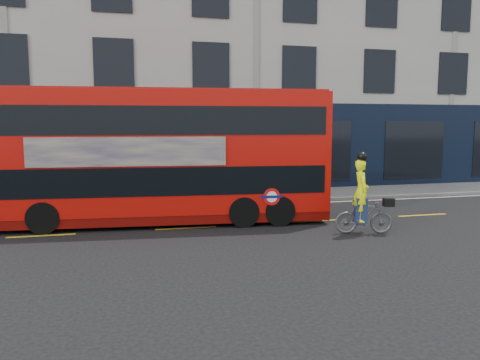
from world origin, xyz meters
name	(u,v)px	position (x,y,z in m)	size (l,w,h in m)	color
ground	(332,232)	(0.00, 0.00, 0.00)	(120.00, 120.00, 0.00)	black
pavement	(265,196)	(0.00, 6.50, 0.06)	(60.00, 3.00, 0.12)	slate
kerb	(277,201)	(0.00, 5.00, 0.07)	(60.00, 0.12, 0.13)	slate
building_terrace	(230,40)	(0.00, 12.94, 7.49)	(50.00, 10.07, 15.00)	#A7A69E
road_edge_line	(279,204)	(0.00, 4.70, 0.00)	(58.00, 0.10, 0.01)	silver
lane_dashes	(312,221)	(0.00, 1.50, 0.00)	(58.00, 0.12, 0.01)	gold
bus	(163,156)	(-4.55, 2.47, 2.09)	(10.30, 3.21, 4.09)	#B50D07
cyclist	(363,206)	(0.71, -0.41, 0.78)	(1.67, 0.84, 2.30)	#4C4F51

